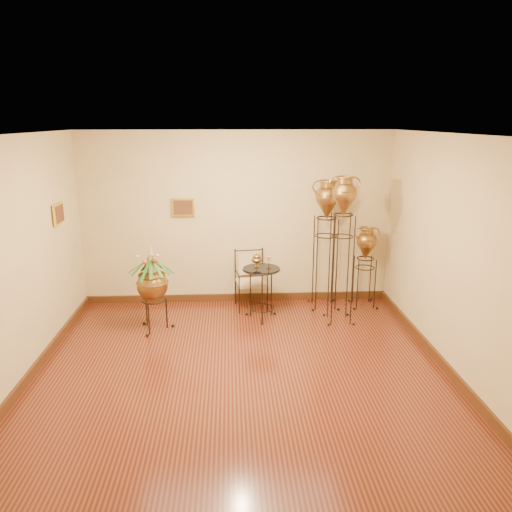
{
  "coord_description": "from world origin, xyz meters",
  "views": [
    {
      "loc": [
        -0.11,
        -5.44,
        2.96
      ],
      "look_at": [
        0.25,
        1.3,
        1.1
      ],
      "focal_mm": 35.0,
      "sensor_mm": 36.0,
      "label": 1
    }
  ],
  "objects_px": {
    "amphora_mid": "(326,244)",
    "side_table": "(261,292)",
    "amphora_tall": "(342,249)",
    "planter_urn": "(152,281)",
    "armchair": "(251,280)"
  },
  "relations": [
    {
      "from": "amphora_mid",
      "to": "planter_urn",
      "type": "distance_m",
      "value": 2.76
    },
    {
      "from": "planter_urn",
      "to": "side_table",
      "type": "xyz_separation_m",
      "value": [
        1.57,
        0.34,
        -0.31
      ]
    },
    {
      "from": "armchair",
      "to": "side_table",
      "type": "distance_m",
      "value": 0.47
    },
    {
      "from": "amphora_tall",
      "to": "side_table",
      "type": "bearing_deg",
      "value": 172.0
    },
    {
      "from": "amphora_mid",
      "to": "armchair",
      "type": "bearing_deg",
      "value": 180.0
    },
    {
      "from": "armchair",
      "to": "amphora_mid",
      "type": "bearing_deg",
      "value": -7.59
    },
    {
      "from": "armchair",
      "to": "side_table",
      "type": "relative_size",
      "value": 0.91
    },
    {
      "from": "amphora_tall",
      "to": "armchair",
      "type": "bearing_deg",
      "value": 154.69
    },
    {
      "from": "amphora_mid",
      "to": "side_table",
      "type": "height_order",
      "value": "amphora_mid"
    },
    {
      "from": "amphora_tall",
      "to": "planter_urn",
      "type": "bearing_deg",
      "value": -176.27
    },
    {
      "from": "amphora_mid",
      "to": "side_table",
      "type": "relative_size",
      "value": 2.06
    },
    {
      "from": "amphora_mid",
      "to": "side_table",
      "type": "bearing_deg",
      "value": -156.71
    },
    {
      "from": "amphora_tall",
      "to": "amphora_mid",
      "type": "height_order",
      "value": "amphora_tall"
    },
    {
      "from": "amphora_tall",
      "to": "armchair",
      "type": "height_order",
      "value": "amphora_tall"
    },
    {
      "from": "planter_urn",
      "to": "side_table",
      "type": "distance_m",
      "value": 1.64
    }
  ]
}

